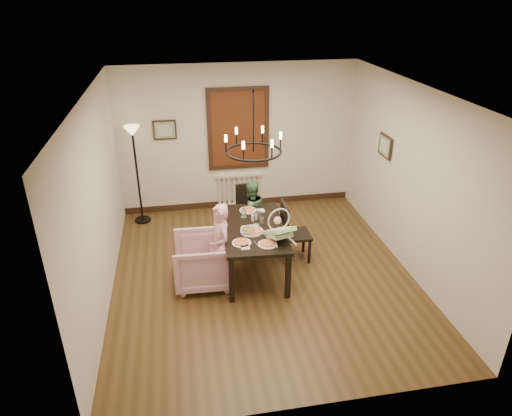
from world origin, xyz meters
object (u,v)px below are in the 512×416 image
object	(u,v)px
elderly_woman	(220,252)
seated_man	(251,218)
armchair	(202,261)
baby_bouncer	(279,230)
drinking_glass	(261,221)
chair_far	(250,211)
chair_right	(296,231)
floor_lamp	(138,177)
dining_table	(254,232)

from	to	relation	value
elderly_woman	seated_man	xyz separation A→B (m)	(0.64, 1.13, -0.06)
armchair	elderly_woman	bearing A→B (deg)	77.96
baby_bouncer	drinking_glass	bearing A→B (deg)	95.95
chair_far	drinking_glass	size ratio (longest dim) A/B	6.11
chair_right	floor_lamp	xyz separation A→B (m)	(-2.51, 1.79, 0.40)
armchair	floor_lamp	xyz separation A→B (m)	(-0.98, 2.20, 0.52)
dining_table	elderly_woman	xyz separation A→B (m)	(-0.54, -0.27, -0.14)
chair_far	floor_lamp	size ratio (longest dim) A/B	0.51
seated_man	elderly_woman	bearing A→B (deg)	43.43
elderly_woman	dining_table	bearing A→B (deg)	100.35
elderly_woman	armchair	bearing A→B (deg)	-120.19
seated_man	floor_lamp	world-z (taller)	floor_lamp
baby_bouncer	drinking_glass	xyz separation A→B (m)	(-0.17, 0.46, -0.09)
dining_table	armchair	size ratio (longest dim) A/B	2.00
armchair	baby_bouncer	world-z (taller)	baby_bouncer
armchair	baby_bouncer	xyz separation A→B (m)	(1.10, -0.24, 0.55)
chair_right	floor_lamp	bearing A→B (deg)	55.29
chair_far	drinking_glass	distance (m)	1.19
dining_table	drinking_glass	size ratio (longest dim) A/B	11.26
baby_bouncer	floor_lamp	xyz separation A→B (m)	(-2.08, 2.44, -0.03)
drinking_glass	floor_lamp	distance (m)	2.75
baby_bouncer	floor_lamp	bearing A→B (deg)	116.14
dining_table	chair_right	bearing A→B (deg)	19.45
armchair	seated_man	xyz separation A→B (m)	(0.91, 1.06, 0.09)
elderly_woman	baby_bouncer	world-z (taller)	baby_bouncer
dining_table	drinking_glass	xyz separation A→B (m)	(0.12, 0.02, 0.16)
baby_bouncer	drinking_glass	world-z (taller)	baby_bouncer
chair_right	seated_man	size ratio (longest dim) A/B	1.06
dining_table	baby_bouncer	world-z (taller)	baby_bouncer
elderly_woman	drinking_glass	size ratio (longest dim) A/B	7.18
chair_right	elderly_woman	xyz separation A→B (m)	(-1.26, -0.48, 0.03)
dining_table	elderly_woman	distance (m)	0.62
chair_right	elderly_woman	distance (m)	1.35
chair_right	drinking_glass	size ratio (longest dim) A/B	6.73
chair_far	armchair	bearing A→B (deg)	-133.28
dining_table	seated_man	xyz separation A→B (m)	(0.10, 0.86, -0.21)
baby_bouncer	chair_right	bearing A→B (deg)	41.97
armchair	seated_man	distance (m)	1.40
elderly_woman	seated_man	world-z (taller)	elderly_woman
chair_far	elderly_woman	distance (m)	1.57
armchair	drinking_glass	size ratio (longest dim) A/B	5.62
drinking_glass	dining_table	bearing A→B (deg)	-168.69
elderly_woman	baby_bouncer	distance (m)	0.93
dining_table	chair_right	world-z (taller)	chair_right
seated_man	armchair	bearing A→B (deg)	32.37
dining_table	drinking_glass	bearing A→B (deg)	14.63
armchair	chair_right	bearing A→B (deg)	107.06
seated_man	baby_bouncer	world-z (taller)	baby_bouncer
chair_right	armchair	distance (m)	1.59
seated_man	baby_bouncer	size ratio (longest dim) A/B	1.89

